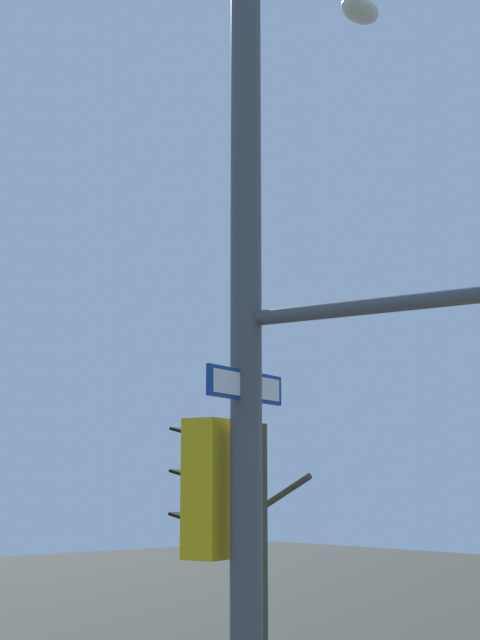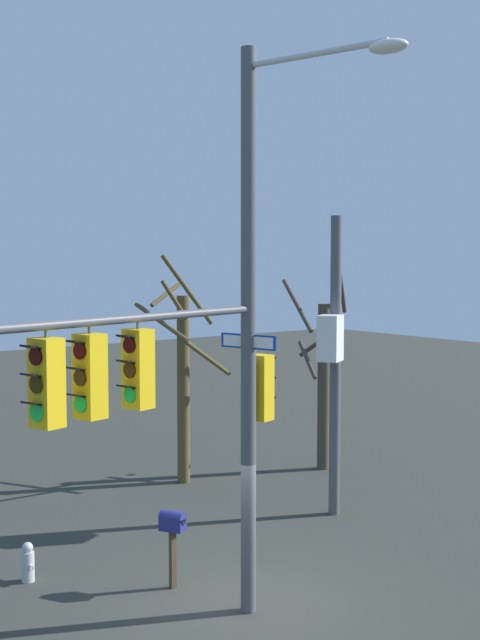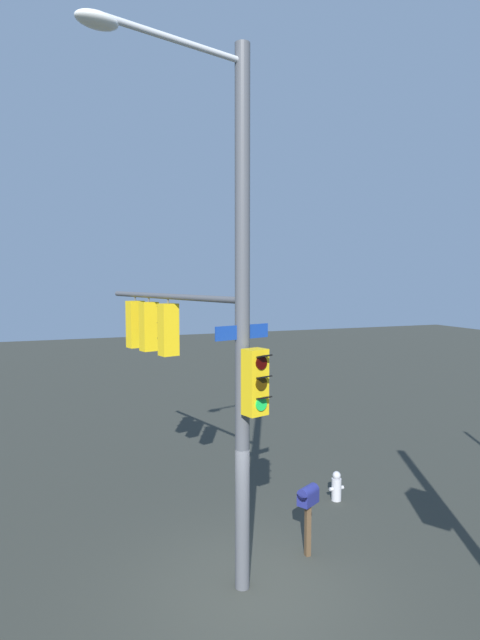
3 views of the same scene
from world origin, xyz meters
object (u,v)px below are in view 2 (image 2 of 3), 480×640
Objects in this scene: fire_hydrant at (28,563)px; mailbox at (172,527)px; bare_tree_corner at (322,377)px; bare_tree_behind_pole at (183,377)px.

mailbox is at bearing -133.48° from fire_hydrant.
mailbox is 0.24× the size of bare_tree_corner.
bare_tree_behind_pole reaches higher than fire_hydrant.
fire_hydrant is 2.79m from mailbox.
fire_hydrant is 0.12× the size of bare_tree_behind_pole.
bare_tree_behind_pole reaches higher than mailbox.
bare_tree_corner is (4.47, -7.79, 1.49)m from mailbox.
mailbox is 7.05m from bare_tree_behind_pole.
mailbox reaches higher than fire_hydrant.
mailbox is (-1.85, -1.95, 0.76)m from fire_hydrant.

